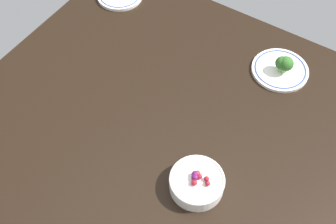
{
  "coord_description": "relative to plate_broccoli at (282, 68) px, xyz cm",
  "views": [
    {
      "loc": [
        44.04,
        -68.6,
        119.07
      ],
      "look_at": [
        0.0,
        0.0,
        6.0
      ],
      "focal_mm": 47.82,
      "sensor_mm": 36.0,
      "label": 1
    }
  ],
  "objects": [
    {
      "name": "dining_table",
      "position": [
        -22.29,
        -36.05,
        -4.08
      ],
      "size": [
        123.74,
        110.68,
        4.0
      ],
      "primitive_type": "cube",
      "color": "black",
      "rests_on": "ground"
    },
    {
      "name": "bowl_berries",
      "position": [
        -2.19,
        -52.5,
        0.59
      ],
      "size": [
        15.58,
        15.58,
        6.5
      ],
      "color": "white",
      "rests_on": "dining_table"
    },
    {
      "name": "plate_broccoli",
      "position": [
        0.0,
        0.0,
        0.0
      ],
      "size": [
        19.22,
        19.22,
        7.53
      ],
      "color": "white",
      "rests_on": "dining_table"
    }
  ]
}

